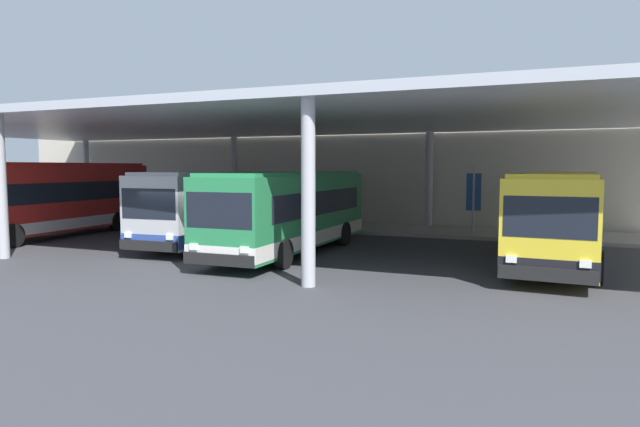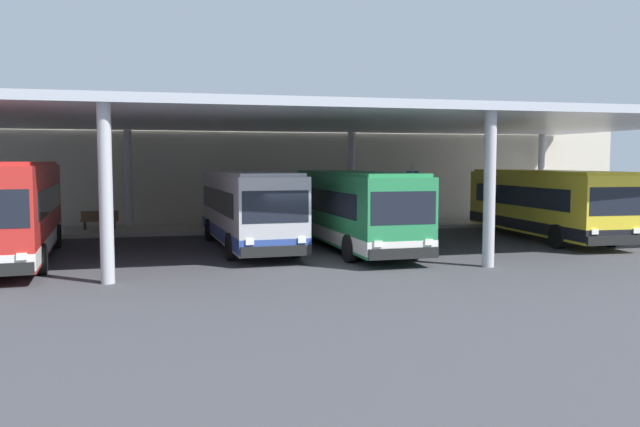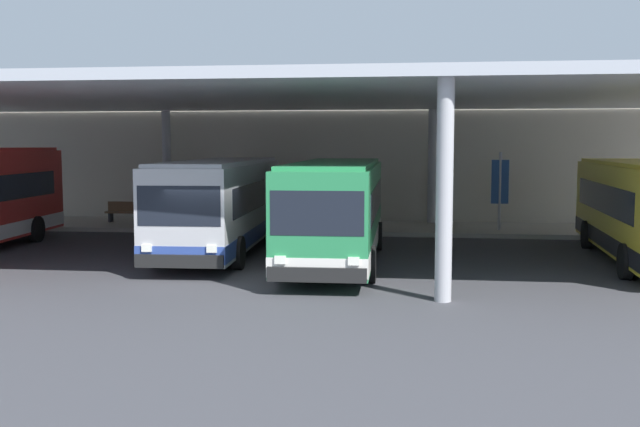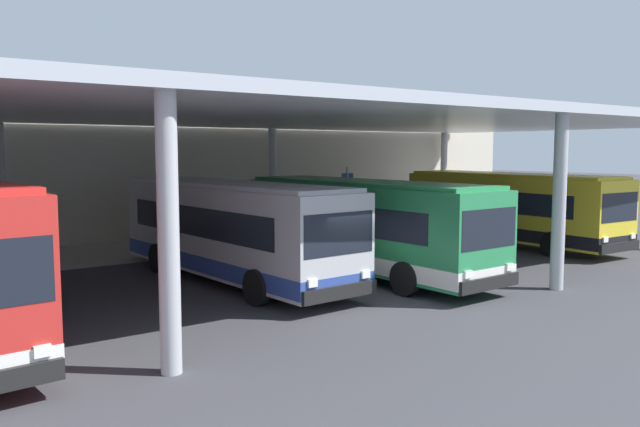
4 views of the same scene
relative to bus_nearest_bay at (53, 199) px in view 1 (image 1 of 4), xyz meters
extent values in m
plane|color=#3D3D42|center=(9.76, -2.91, -1.84)|extent=(200.00, 200.00, 0.00)
cube|color=#A39E93|center=(9.76, 8.84, -1.75)|extent=(42.00, 4.50, 0.18)
cube|color=beige|center=(9.76, 12.09, 1.51)|extent=(48.00, 1.60, 6.71)
cube|color=silver|center=(9.76, 2.59, 3.56)|extent=(40.00, 17.00, 0.30)
cylinder|color=#B2B2B7|center=(-8.74, 10.59, 0.78)|extent=(0.40, 0.40, 5.25)
cylinder|color=#B2B2B7|center=(3.59, -5.41, 0.78)|extent=(0.40, 0.40, 5.25)
cylinder|color=#B2B2B7|center=(3.59, 10.59, 0.78)|extent=(0.40, 0.40, 5.25)
cylinder|color=#B2B2B7|center=(15.92, -5.41, 0.78)|extent=(0.40, 0.40, 5.25)
cylinder|color=#B2B2B7|center=(15.92, 10.59, 0.78)|extent=(0.40, 0.40, 5.25)
cube|color=red|center=(0.00, 0.00, 0.06)|extent=(3.29, 11.35, 3.10)
cube|color=white|center=(0.00, 0.00, -1.14)|extent=(3.31, 11.37, 0.50)
cube|color=black|center=(-0.01, 0.15, 0.36)|extent=(3.18, 9.34, 0.90)
cube|color=red|center=(0.00, 0.00, 1.67)|extent=(3.05, 10.89, 0.12)
cylinder|color=black|center=(1.47, -3.38, -1.34)|extent=(0.35, 1.02, 1.00)
cylinder|color=black|center=(-1.44, 2.99, -1.34)|extent=(0.35, 1.02, 1.00)
cylinder|color=black|center=(1.00, 3.16, -1.34)|extent=(0.35, 1.02, 1.00)
cube|color=#B7B7BC|center=(8.66, 1.46, -0.14)|extent=(2.99, 10.51, 2.70)
cube|color=#2D4799|center=(8.66, 1.46, -1.14)|extent=(3.01, 10.53, 0.50)
cube|color=black|center=(8.65, 1.61, 0.16)|extent=(2.94, 8.64, 0.90)
cube|color=black|center=(8.90, -3.69, 0.21)|extent=(2.30, 0.23, 1.10)
cube|color=black|center=(8.91, -3.78, -1.29)|extent=(2.45, 0.28, 0.36)
cube|color=silver|center=(8.66, 1.46, 1.27)|extent=(2.77, 10.08, 0.12)
cube|color=yellow|center=(8.90, -3.66, 1.03)|extent=(1.75, 0.20, 0.28)
cube|color=white|center=(8.01, -3.81, -0.94)|extent=(0.28, 0.09, 0.20)
cube|color=white|center=(9.80, -3.73, -0.94)|extent=(0.28, 0.09, 0.20)
cylinder|color=black|center=(7.59, -1.82, -1.34)|extent=(0.33, 1.01, 1.00)
cylinder|color=black|center=(10.03, -1.71, -1.34)|extent=(0.33, 1.01, 1.00)
cylinder|color=black|center=(7.30, 4.25, -1.34)|extent=(0.33, 1.01, 1.00)
cylinder|color=black|center=(9.74, 4.37, -1.34)|extent=(0.33, 1.01, 1.00)
cube|color=#28844C|center=(12.77, -0.09, -0.14)|extent=(2.73, 10.45, 2.70)
cube|color=white|center=(12.77, -0.09, -1.14)|extent=(2.75, 10.47, 0.50)
cube|color=black|center=(12.77, 0.06, 0.16)|extent=(2.73, 8.58, 0.90)
cube|color=black|center=(12.88, -5.24, 0.21)|extent=(2.30, 0.17, 1.10)
cube|color=black|center=(12.89, -5.33, -1.29)|extent=(2.45, 0.21, 0.36)
cube|color=#2A8B50|center=(12.77, -0.09, 1.27)|extent=(2.52, 10.03, 0.12)
cube|color=yellow|center=(12.88, -5.21, 1.03)|extent=(1.75, 0.16, 0.28)
cube|color=white|center=(11.99, -5.34, -0.94)|extent=(0.28, 0.09, 0.20)
cube|color=white|center=(13.79, -5.30, -0.94)|extent=(0.28, 0.09, 0.20)
cylinder|color=black|center=(11.62, -3.35, -1.34)|extent=(0.30, 1.01, 1.00)
cylinder|color=black|center=(14.07, -3.29, -1.34)|extent=(0.30, 1.01, 1.00)
cylinder|color=black|center=(11.48, 2.74, -1.34)|extent=(0.30, 1.01, 1.00)
cylinder|color=black|center=(13.93, 2.79, -1.34)|extent=(0.30, 1.01, 1.00)
cube|color=yellow|center=(22.37, 1.27, -0.14)|extent=(2.98, 10.51, 2.70)
cube|color=black|center=(22.37, 1.27, -1.14)|extent=(3.01, 10.53, 0.50)
cube|color=black|center=(22.38, 1.42, 0.16)|extent=(2.94, 8.64, 0.90)
cube|color=black|center=(22.13, -3.87, 0.21)|extent=(2.30, 0.23, 1.10)
cube|color=black|center=(22.13, -3.96, -1.29)|extent=(2.45, 0.27, 0.36)
cube|color=yellow|center=(22.37, 1.27, 1.27)|extent=(2.77, 10.08, 0.12)
cube|color=yellow|center=(22.13, -3.84, 1.03)|extent=(1.75, 0.20, 0.28)
cube|color=white|center=(21.23, -3.91, -0.94)|extent=(0.28, 0.09, 0.20)
cube|color=white|center=(23.03, -4.00, -0.94)|extent=(0.28, 0.09, 0.20)
cylinder|color=black|center=(21.00, -1.89, -1.34)|extent=(0.33, 1.01, 1.00)
cylinder|color=black|center=(23.45, -2.01, -1.34)|extent=(0.33, 1.01, 1.00)
cylinder|color=black|center=(21.28, 4.18, -1.34)|extent=(0.33, 1.01, 1.00)
cylinder|color=black|center=(23.73, 4.07, -1.34)|extent=(0.33, 1.01, 1.00)
cube|color=brown|center=(2.22, 8.84, -1.21)|extent=(1.80, 0.44, 0.08)
cube|color=brown|center=(2.22, 9.04, -0.96)|extent=(1.80, 0.06, 0.44)
cube|color=#2D2D33|center=(1.52, 8.84, -1.44)|extent=(0.10, 0.36, 0.45)
cube|color=#2D2D33|center=(2.92, 8.84, -1.44)|extent=(0.10, 0.36, 0.45)
cylinder|color=#33383D|center=(-1.69, 8.98, -1.21)|extent=(0.48, 0.48, 0.90)
cylinder|color=black|center=(-1.69, 8.98, -0.72)|extent=(0.52, 0.52, 0.08)
cylinder|color=#B2B2B7|center=(18.63, 8.04, -0.06)|extent=(0.12, 0.12, 3.20)
cube|color=#285199|center=(18.63, 8.02, 0.32)|extent=(0.70, 0.04, 1.80)
camera|label=1|loc=(22.25, -19.45, 1.51)|focal=31.08mm
camera|label=2|loc=(5.04, -25.18, 1.73)|focal=36.39mm
camera|label=3|loc=(15.31, -22.96, 1.91)|focal=41.58mm
camera|label=4|loc=(-1.10, -16.48, 2.34)|focal=35.96mm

